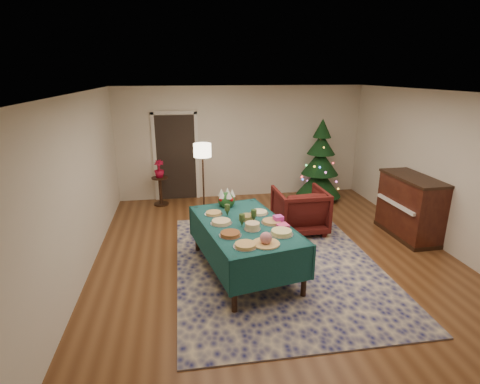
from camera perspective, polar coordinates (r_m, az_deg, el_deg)
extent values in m
plane|color=#593319|center=(6.41, 5.52, -10.09)|extent=(7.00, 7.00, 0.00)
plane|color=white|center=(5.68, 6.35, 14.78)|extent=(7.00, 7.00, 0.00)
plane|color=beige|center=(9.24, 0.23, 7.54)|extent=(6.00, 0.00, 6.00)
plane|color=beige|center=(2.97, 24.52, -17.35)|extent=(6.00, 0.00, 6.00)
plane|color=beige|center=(5.90, -23.52, 0.14)|extent=(0.00, 7.00, 7.00)
plane|color=beige|center=(7.28, 29.38, 2.46)|extent=(0.00, 7.00, 7.00)
cube|color=black|center=(9.17, -9.71, 5.10)|extent=(0.92, 0.02, 2.04)
cube|color=silver|center=(9.17, -12.85, 5.11)|extent=(0.08, 0.04, 2.14)
cube|color=silver|center=(9.16, -6.58, 5.42)|extent=(0.08, 0.04, 2.14)
cube|color=silver|center=(8.99, -10.07, 11.82)|extent=(1.08, 0.04, 0.08)
cube|color=#14184D|center=(6.25, 5.55, -10.74)|extent=(3.23, 4.22, 0.02)
cylinder|color=black|center=(4.90, -0.87, -13.99)|extent=(0.08, 0.08, 0.81)
cylinder|color=black|center=(6.51, -6.57, -5.72)|extent=(0.08, 0.08, 0.81)
cylinder|color=black|center=(5.28, 9.80, -11.74)|extent=(0.08, 0.08, 0.81)
cylinder|color=black|center=(6.80, 1.79, -4.54)|extent=(0.08, 0.08, 0.81)
cube|color=#12413F|center=(5.67, 0.71, -5.01)|extent=(1.58, 2.25, 0.04)
cube|color=#12413F|center=(6.65, -2.52, -3.69)|extent=(1.21, 0.27, 0.51)
cube|color=#12413F|center=(4.93, 5.12, -11.77)|extent=(1.21, 0.27, 0.51)
cube|color=#12413F|center=(5.98, 5.95, -6.27)|extent=(0.45, 2.06, 0.51)
cube|color=#12413F|center=(5.60, -4.94, -8.01)|extent=(0.45, 2.06, 0.51)
cylinder|color=silver|center=(4.93, 0.83, -8.30)|extent=(0.33, 0.33, 0.01)
cylinder|color=tan|center=(4.92, 0.83, -8.04)|extent=(0.28, 0.28, 0.04)
cylinder|color=silver|center=(5.00, 3.95, -7.92)|extent=(0.38, 0.38, 0.01)
sphere|color=#CC727A|center=(4.97, 3.97, -7.01)|extent=(0.16, 0.16, 0.16)
cylinder|color=silver|center=(5.31, 6.33, -6.41)|extent=(0.34, 0.34, 0.01)
cylinder|color=#D8D172|center=(5.30, 6.34, -6.08)|extent=(0.29, 0.29, 0.05)
cylinder|color=silver|center=(5.24, -1.49, -6.65)|extent=(0.32, 0.32, 0.01)
cylinder|color=brown|center=(5.23, -1.49, -6.36)|extent=(0.27, 0.27, 0.04)
cylinder|color=silver|center=(5.44, 1.90, -5.72)|extent=(0.25, 0.25, 0.01)
cylinder|color=tan|center=(5.42, 1.90, -5.19)|extent=(0.21, 0.21, 0.10)
cylinder|color=silver|center=(5.69, 4.86, -4.67)|extent=(0.33, 0.33, 0.01)
cylinder|color=#B2844C|center=(5.68, 4.87, -4.46)|extent=(0.28, 0.28, 0.03)
cylinder|color=silver|center=(5.65, -2.87, -4.79)|extent=(0.33, 0.33, 0.01)
cylinder|color=#D8BF7F|center=(5.64, -2.88, -4.52)|extent=(0.28, 0.28, 0.04)
cylinder|color=silver|center=(5.79, 1.09, -4.21)|extent=(0.26, 0.26, 0.01)
cylinder|color=maroon|center=(5.78, 1.10, -3.85)|extent=(0.22, 0.22, 0.07)
cylinder|color=silver|center=(6.04, 2.91, -3.27)|extent=(0.31, 0.31, 0.01)
cylinder|color=#F2EACC|center=(6.03, 2.91, -3.07)|extent=(0.26, 0.26, 0.03)
cylinder|color=silver|center=(6.02, -4.03, -3.39)|extent=(0.29, 0.29, 0.01)
cylinder|color=tan|center=(6.01, -4.03, -3.19)|extent=(0.25, 0.25, 0.03)
cone|color=#2D471E|center=(5.94, -1.95, -3.20)|extent=(0.08, 0.08, 0.10)
cylinder|color=#2D471E|center=(5.91, -1.96, -2.36)|extent=(0.09, 0.09, 0.10)
cone|color=#2D471E|center=(5.72, 2.12, -4.06)|extent=(0.08, 0.08, 0.10)
cylinder|color=#2D471E|center=(5.68, 2.13, -3.19)|extent=(0.09, 0.09, 0.10)
cone|color=#2D471E|center=(5.54, 0.29, -4.78)|extent=(0.08, 0.08, 0.10)
cylinder|color=#2D471E|center=(5.51, 0.29, -3.90)|extent=(0.09, 0.09, 0.10)
cube|color=#EF427E|center=(5.56, 6.51, -5.10)|extent=(0.19, 0.19, 0.04)
cube|color=#CE39A8|center=(5.70, 5.85, -4.16)|extent=(0.15, 0.15, 0.11)
sphere|color=#1E4C1E|center=(6.33, -2.08, -1.28)|extent=(0.28, 0.28, 0.28)
cone|color=white|center=(6.31, -1.21, -0.12)|extent=(0.11, 0.11, 0.13)
cone|color=white|center=(6.38, -1.93, 0.11)|extent=(0.11, 0.11, 0.13)
cone|color=white|center=(6.34, -2.86, -0.04)|extent=(0.11, 0.11, 0.13)
cone|color=white|center=(6.23, -2.74, -0.36)|extent=(0.11, 0.11, 0.13)
cone|color=white|center=(6.21, -1.70, -0.40)|extent=(0.11, 0.11, 0.13)
sphere|color=#B20C0F|center=(6.40, -1.28, -0.67)|extent=(0.08, 0.08, 0.08)
sphere|color=#B20C0F|center=(6.40, -2.79, -0.66)|extent=(0.08, 0.08, 0.08)
sphere|color=#B20C0F|center=(6.25, -2.90, -1.15)|extent=(0.08, 0.08, 0.08)
sphere|color=#B20C0F|center=(6.24, -1.35, -1.16)|extent=(0.08, 0.08, 0.08)
imported|color=#48120F|center=(7.34, 9.11, -2.44)|extent=(0.95, 0.89, 0.96)
cylinder|color=#A57F3F|center=(8.41, -5.47, -3.04)|extent=(0.26, 0.26, 0.03)
cylinder|color=black|center=(8.19, -5.61, 1.50)|extent=(0.04, 0.04, 1.41)
cylinder|color=#FFEABF|center=(8.02, -5.76, 6.36)|extent=(0.38, 0.38, 0.28)
cylinder|color=black|center=(9.05, -11.89, -1.79)|extent=(0.34, 0.34, 0.04)
cylinder|color=black|center=(8.95, -12.01, 0.09)|extent=(0.08, 0.08, 0.62)
cylinder|color=black|center=(8.86, -12.15, 2.13)|extent=(0.38, 0.38, 0.03)
imported|color=#A80C2A|center=(8.83, -12.20, 2.92)|extent=(0.22, 0.40, 0.22)
cylinder|color=black|center=(9.47, 11.80, -0.53)|extent=(0.12, 0.12, 0.16)
cone|color=black|center=(9.36, 11.94, 1.58)|extent=(1.40, 1.40, 0.69)
cone|color=black|center=(9.24, 12.13, 4.51)|extent=(1.14, 1.14, 0.59)
cone|color=black|center=(9.15, 12.31, 7.20)|extent=(0.86, 0.86, 0.49)
cone|color=black|center=(9.10, 12.46, 9.50)|extent=(0.56, 0.56, 0.44)
cube|color=black|center=(7.89, 23.97, -5.82)|extent=(0.62, 1.35, 0.08)
cube|color=black|center=(7.70, 24.47, -2.08)|extent=(0.60, 1.33, 1.09)
cube|color=black|center=(7.54, 25.01, 1.97)|extent=(0.64, 1.37, 0.05)
cube|color=white|center=(7.52, 22.78, -1.71)|extent=(0.15, 1.13, 0.06)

